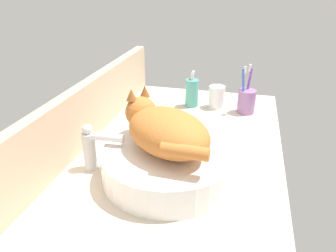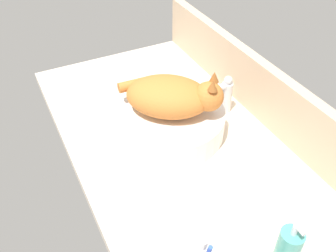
{
  "view_description": "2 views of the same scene",
  "coord_description": "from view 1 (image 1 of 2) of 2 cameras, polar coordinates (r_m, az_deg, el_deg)",
  "views": [
    {
      "loc": [
        -80.66,
        -18.61,
        50.61
      ],
      "look_at": [
        5.09,
        2.64,
        8.31
      ],
      "focal_mm": 35.0,
      "sensor_mm": 36.0,
      "label": 1
    },
    {
      "loc": [
        71.23,
        -40.99,
        77.67
      ],
      "look_at": [
        -3.11,
        -3.81,
        7.71
      ],
      "focal_mm": 40.0,
      "sensor_mm": 36.0,
      "label": 2
    }
  ],
  "objects": [
    {
      "name": "water_glass",
      "position": [
        1.33,
        8.46,
        4.8
      ],
      "size": [
        6.51,
        6.51,
        8.89
      ],
      "color": "white",
      "rests_on": "ground_plane"
    },
    {
      "name": "sink_basin",
      "position": [
        0.87,
        0.02,
        -6.66
      ],
      "size": [
        35.03,
        35.03,
        8.07
      ],
      "primitive_type": "cylinder",
      "color": "white",
      "rests_on": "ground_plane"
    },
    {
      "name": "soap_dispenser",
      "position": [
        1.33,
        4.19,
        5.8
      ],
      "size": [
        5.27,
        5.27,
        14.4
      ],
      "color": "teal",
      "rests_on": "ground_plane"
    },
    {
      "name": "faucet",
      "position": [
        0.91,
        -12.96,
        -3.39
      ],
      "size": [
        3.6,
        11.84,
        13.6
      ],
      "color": "silver",
      "rests_on": "ground_plane"
    },
    {
      "name": "ground_plane",
      "position": [
        0.98,
        0.79,
        -6.85
      ],
      "size": [
        125.7,
        63.55,
        4.0
      ],
      "primitive_type": "cube",
      "color": "beige"
    },
    {
      "name": "cat",
      "position": [
        0.83,
        -0.61,
        -0.58
      ],
      "size": [
        28.63,
        30.2,
        14.0
      ],
      "color": "#CC7533",
      "rests_on": "sink_basin"
    },
    {
      "name": "toothbrush_cup",
      "position": [
        1.3,
        13.49,
        4.34
      ],
      "size": [
        6.86,
        6.86,
        18.7
      ],
      "color": "#996BA8",
      "rests_on": "ground_plane"
    },
    {
      "name": "backsplash_panel",
      "position": [
        1.03,
        -15.67,
        0.97
      ],
      "size": [
        125.7,
        3.6,
        18.91
      ],
      "primitive_type": "cube",
      "color": "#CCAD8C",
      "rests_on": "ground_plane"
    }
  ]
}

